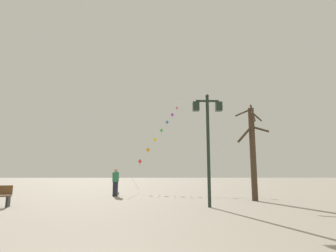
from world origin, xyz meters
The scene contains 5 objects.
ground_plane centered at (0.00, 20.00, 0.00)m, with size 160.00×160.00×0.00m, color gray.
twin_lantern_lamp_post centered at (3.25, 9.74, 3.38)m, with size 1.30×0.28×4.89m.
kite_train centered at (1.18, 22.81, 5.02)m, with size 5.28×11.18×9.42m.
kite_flyer centered at (-1.60, 15.81, 0.90)m, with size 0.38×0.62×1.71m.
bare_tree centered at (6.10, 12.49, 2.63)m, with size 1.78×1.03×5.11m.
Camera 1 is at (1.13, -2.46, 1.38)m, focal length 30.38 mm.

